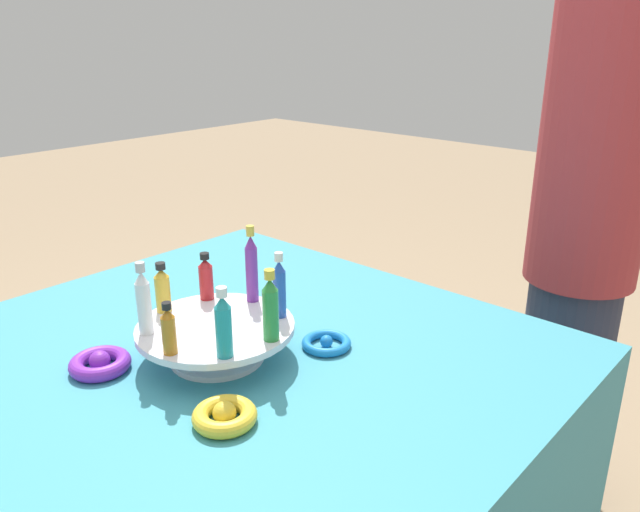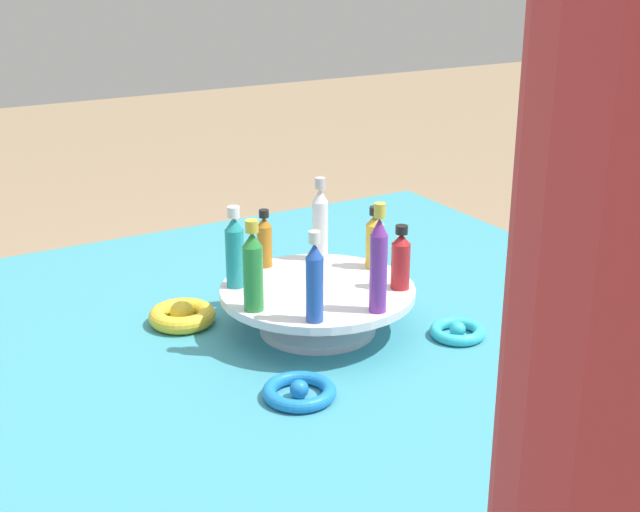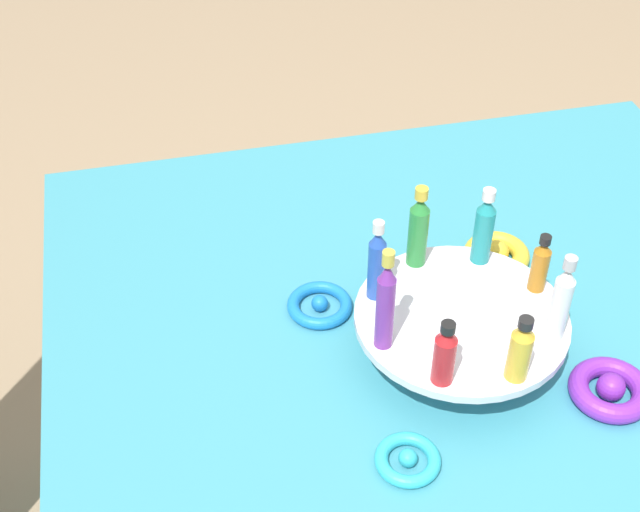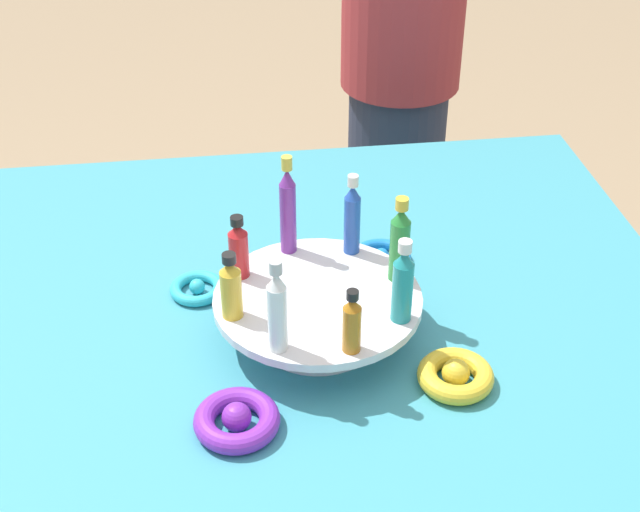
# 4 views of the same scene
# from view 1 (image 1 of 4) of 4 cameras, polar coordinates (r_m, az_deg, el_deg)

# --- Properties ---
(display_stand) EXTENTS (0.28, 0.28, 0.07)m
(display_stand) POSITION_cam_1_polar(r_m,az_deg,el_deg) (1.13, -9.47, -7.22)
(display_stand) COLOR silver
(display_stand) RESTS_ON party_table
(bottle_green) EXTENTS (0.03, 0.03, 0.13)m
(bottle_green) POSITION_cam_1_polar(r_m,az_deg,el_deg) (1.03, -4.55, -4.76)
(bottle_green) COLOR #288438
(bottle_green) RESTS_ON display_stand
(bottle_blue) EXTENTS (0.02, 0.02, 0.12)m
(bottle_blue) POSITION_cam_1_polar(r_m,az_deg,el_deg) (1.12, -3.73, -2.90)
(bottle_blue) COLOR #234CAD
(bottle_blue) RESTS_ON display_stand
(bottle_purple) EXTENTS (0.02, 0.02, 0.15)m
(bottle_purple) POSITION_cam_1_polar(r_m,az_deg,el_deg) (1.18, -6.28, -1.00)
(bottle_purple) COLOR #702D93
(bottle_purple) RESTS_ON display_stand
(bottle_red) EXTENTS (0.03, 0.03, 0.09)m
(bottle_red) POSITION_cam_1_polar(r_m,az_deg,el_deg) (1.21, -10.39, -1.98)
(bottle_red) COLOR #B21E23
(bottle_red) RESTS_ON display_stand
(bottle_gold) EXTENTS (0.03, 0.03, 0.10)m
(bottle_gold) POSITION_cam_1_polar(r_m,az_deg,el_deg) (1.17, -14.20, -2.96)
(bottle_gold) COLOR gold
(bottle_gold) RESTS_ON display_stand
(bottle_clear) EXTENTS (0.02, 0.02, 0.13)m
(bottle_clear) POSITION_cam_1_polar(r_m,az_deg,el_deg) (1.09, -15.83, -4.01)
(bottle_clear) COLOR silver
(bottle_clear) RESTS_ON display_stand
(bottle_amber) EXTENTS (0.02, 0.02, 0.09)m
(bottle_amber) POSITION_cam_1_polar(r_m,az_deg,el_deg) (1.02, -13.67, -6.61)
(bottle_amber) COLOR #AD6B19
(bottle_amber) RESTS_ON display_stand
(bottle_teal) EXTENTS (0.03, 0.03, 0.12)m
(bottle_teal) POSITION_cam_1_polar(r_m,az_deg,el_deg) (0.99, -8.82, -6.26)
(bottle_teal) COLOR teal
(bottle_teal) RESTS_ON display_stand
(ribbon_bow_teal) EXTENTS (0.08, 0.08, 0.02)m
(ribbon_bow_teal) POSITION_cam_1_polar(r_m,az_deg,el_deg) (1.33, -9.84, -4.69)
(ribbon_bow_teal) COLOR #2DB7CC
(ribbon_bow_teal) RESTS_ON party_table
(ribbon_bow_purple) EXTENTS (0.11, 0.11, 0.04)m
(ribbon_bow_purple) POSITION_cam_1_polar(r_m,az_deg,el_deg) (1.16, -19.47, -9.22)
(ribbon_bow_purple) COLOR purple
(ribbon_bow_purple) RESTS_ON party_table
(ribbon_bow_gold) EXTENTS (0.10, 0.10, 0.04)m
(ribbon_bow_gold) POSITION_cam_1_polar(r_m,az_deg,el_deg) (0.97, -8.72, -14.21)
(ribbon_bow_gold) COLOR gold
(ribbon_bow_gold) RESTS_ON party_table
(ribbon_bow_blue) EXTENTS (0.09, 0.09, 0.02)m
(ribbon_bow_blue) POSITION_cam_1_polar(r_m,az_deg,el_deg) (1.17, 0.59, -7.95)
(ribbon_bow_blue) COLOR blue
(ribbon_bow_blue) RESTS_ON party_table
(person_figure) EXTENTS (0.27, 0.27, 1.59)m
(person_figure) POSITION_cam_1_polar(r_m,az_deg,el_deg) (1.68, 23.09, 2.39)
(person_figure) COLOR #282D42
(person_figure) RESTS_ON ground_plane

